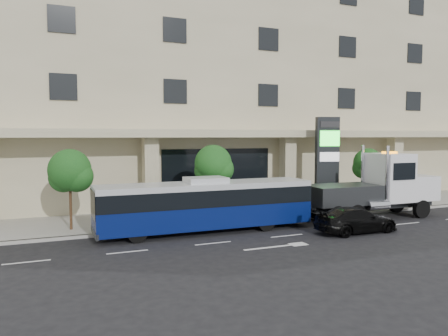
# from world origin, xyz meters

# --- Properties ---
(ground) EXTENTS (120.00, 120.00, 0.00)m
(ground) POSITION_xyz_m (0.00, 0.00, 0.00)
(ground) COLOR black
(ground) RESTS_ON ground
(sidewalk) EXTENTS (120.00, 6.00, 0.15)m
(sidewalk) POSITION_xyz_m (0.00, 5.00, 0.07)
(sidewalk) COLOR gray
(sidewalk) RESTS_ON ground
(curb) EXTENTS (120.00, 0.30, 0.15)m
(curb) POSITION_xyz_m (0.00, 2.00, 0.07)
(curb) COLOR gray
(curb) RESTS_ON ground
(convention_center) EXTENTS (60.00, 17.60, 20.00)m
(convention_center) POSITION_xyz_m (-0.00, 15.42, 9.97)
(convention_center) COLOR tan
(convention_center) RESTS_ON ground
(tree_left) EXTENTS (2.27, 2.20, 4.22)m
(tree_left) POSITION_xyz_m (-9.97, 3.59, 3.11)
(tree_left) COLOR #422B19
(tree_left) RESTS_ON sidewalk
(tree_mid) EXTENTS (2.28, 2.20, 4.38)m
(tree_mid) POSITION_xyz_m (-1.97, 3.59, 3.26)
(tree_mid) COLOR #422B19
(tree_mid) RESTS_ON sidewalk
(tree_right) EXTENTS (2.10, 2.00, 4.04)m
(tree_right) POSITION_xyz_m (9.53, 3.59, 3.04)
(tree_right) COLOR #422B19
(tree_right) RESTS_ON sidewalk
(city_bus) EXTENTS (11.44, 2.54, 2.89)m
(city_bus) POSITION_xyz_m (-3.46, 0.93, 1.47)
(city_bus) COLOR black
(city_bus) RESTS_ON ground
(tow_truck) EXTENTS (9.83, 2.71, 4.47)m
(tow_truck) POSITION_xyz_m (7.69, 0.64, 1.84)
(tow_truck) COLOR #2D3033
(tow_truck) RESTS_ON ground
(black_sedan) EXTENTS (4.58, 1.90, 1.32)m
(black_sedan) POSITION_xyz_m (3.74, -2.22, 0.66)
(black_sedan) COLOR black
(black_sedan) RESTS_ON ground
(signage_pylon) EXTENTS (1.62, 0.97, 6.17)m
(signage_pylon) POSITION_xyz_m (6.51, 4.19, 3.28)
(signage_pylon) COLOR black
(signage_pylon) RESTS_ON sidewalk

